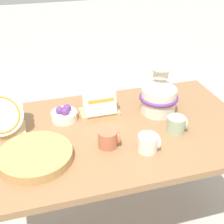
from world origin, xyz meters
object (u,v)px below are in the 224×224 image
Objects in this scene: wicker_charger_stack at (35,156)px; dish_rack_round_plates at (1,117)px; mug_cream_glaze at (149,143)px; dish_rack_square_plates at (99,103)px; mug_sage_glaze at (177,124)px; ceramic_vase at (159,94)px; fruit_bowl at (64,114)px; mug_terracotta_glaze at (109,139)px.

dish_rack_round_plates is at bearing 119.16° from wicker_charger_stack.
mug_cream_glaze is (0.52, -0.08, 0.02)m from wicker_charger_stack.
mug_sage_glaze is at bearing -39.47° from dish_rack_square_plates.
ceramic_vase reaches higher than dish_rack_square_plates.
dish_rack_round_plates is 1.76× the size of fruit_bowl.
ceramic_vase is 0.23m from mug_sage_glaze.
dish_rack_square_plates is 1.53× the size of fruit_bowl.
dish_rack_square_plates reaches higher than mug_terracotta_glaze.
dish_rack_round_plates is 1.15× the size of dish_rack_square_plates.
mug_terracotta_glaze is (-0.03, -0.31, -0.03)m from dish_rack_square_plates.
mug_sage_glaze is at bearing 2.79° from wicker_charger_stack.
wicker_charger_stack is at bearing -60.84° from dish_rack_round_plates.
mug_cream_glaze is 0.23m from mug_sage_glaze.
ceramic_vase is 0.85m from dish_rack_round_plates.
fruit_bowl is (0.32, 0.05, -0.07)m from dish_rack_round_plates.
ceramic_vase reaches higher than mug_cream_glaze.
mug_terracotta_glaze is 1.00× the size of mug_sage_glaze.
dish_rack_round_plates is 2.45× the size of mug_cream_glaze.
mug_cream_glaze is (0.14, -0.39, -0.03)m from dish_rack_square_plates.
wicker_charger_stack is (-0.38, -0.32, -0.05)m from dish_rack_square_plates.
fruit_bowl is (-0.20, -0.01, -0.04)m from dish_rack_square_plates.
dish_rack_square_plates is at bearing 2.43° from fruit_bowl.
mug_cream_glaze is at bearing -119.92° from ceramic_vase.
ceramic_vase is 0.76m from wicker_charger_stack.
ceramic_vase is at bearing -6.52° from fruit_bowl.
dish_rack_round_plates is 0.55m from mug_terracotta_glaze.
wicker_charger_stack is (-0.71, -0.25, -0.09)m from ceramic_vase.
ceramic_vase is 0.44m from mug_terracotta_glaze.
mug_sage_glaze is at bearing 29.01° from mug_cream_glaze.
dish_rack_round_plates is at bearing 179.60° from ceramic_vase.
dish_rack_round_plates reaches higher than mug_terracotta_glaze.
mug_terracotta_glaze is 1.00× the size of mug_cream_glaze.
fruit_bowl is at bearing 9.68° from dish_rack_round_plates.
dish_rack_round_plates is at bearing -170.32° from fruit_bowl.
ceramic_vase is at bearing 33.55° from mug_terracotta_glaze.
mug_cream_glaze is at bearing -69.91° from dish_rack_square_plates.
mug_cream_glaze is (-0.19, -0.32, -0.07)m from ceramic_vase.
dish_rack_round_plates reaches higher than mug_cream_glaze.
wicker_charger_stack is at bearing -119.98° from fruit_bowl.
mug_cream_glaze is at bearing -150.99° from mug_sage_glaze.
ceramic_vase is 0.54m from fruit_bowl.
mug_terracotta_glaze is (0.49, -0.24, -0.06)m from dish_rack_round_plates.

